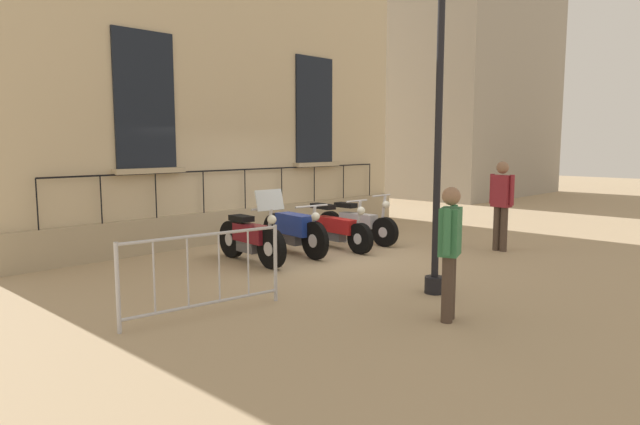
# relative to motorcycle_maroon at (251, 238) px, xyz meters

# --- Properties ---
(ground_plane) EXTENTS (60.00, 60.00, 0.00)m
(ground_plane) POSITION_rel_motorcycle_maroon_xyz_m (0.39, 1.51, -0.44)
(ground_plane) COLOR tan
(building_facade) EXTENTS (0.82, 10.43, 7.33)m
(building_facade) POSITION_rel_motorcycle_maroon_xyz_m (-2.49, 1.51, 3.11)
(building_facade) COLOR #C6B28E
(building_facade) RESTS_ON ground_plane
(motorcycle_maroon) EXTENTS (1.96, 0.66, 1.36)m
(motorcycle_maroon) POSITION_rel_motorcycle_maroon_xyz_m (0.00, 0.00, 0.00)
(motorcycle_maroon) COLOR black
(motorcycle_maroon) RESTS_ON ground_plane
(motorcycle_blue) EXTENTS (2.05, 0.74, 1.00)m
(motorcycle_blue) POSITION_rel_motorcycle_maroon_xyz_m (-0.03, 1.08, 0.03)
(motorcycle_blue) COLOR black
(motorcycle_blue) RESTS_ON ground_plane
(motorcycle_red) EXTENTS (2.12, 0.58, 1.04)m
(motorcycle_red) POSITION_rel_motorcycle_maroon_xyz_m (0.13, 2.06, -0.05)
(motorcycle_red) COLOR black
(motorcycle_red) RESTS_ON ground_plane
(motorcycle_silver) EXTENTS (2.15, 0.57, 1.08)m
(motorcycle_silver) POSITION_rel_motorcycle_maroon_xyz_m (-0.01, 2.92, -0.05)
(motorcycle_silver) COLOR black
(motorcycle_silver) RESTS_ON ground_plane
(lamppost) EXTENTS (0.34, 0.34, 4.40)m
(lamppost) POSITION_rel_motorcycle_maroon_xyz_m (3.49, 0.54, 2.11)
(lamppost) COLOR black
(lamppost) RESTS_ON ground_plane
(crowd_barrier) EXTENTS (0.33, 2.15, 1.05)m
(crowd_barrier) POSITION_rel_motorcycle_maroon_xyz_m (2.02, -2.37, 0.12)
(crowd_barrier) COLOR #B7B7BF
(crowd_barrier) RESTS_ON ground_plane
(bollard) EXTENTS (0.18, 0.18, 0.84)m
(bollard) POSITION_rel_motorcycle_maroon_xyz_m (1.77, 3.75, -0.02)
(bollard) COLOR black
(bollard) RESTS_ON ground_plane
(pedestrian_standing) EXTENTS (0.33, 0.50, 1.63)m
(pedestrian_standing) POSITION_rel_motorcycle_maroon_xyz_m (4.29, -0.41, 0.47)
(pedestrian_standing) COLOR #47382D
(pedestrian_standing) RESTS_ON ground_plane
(pedestrian_walking) EXTENTS (0.53, 0.25, 1.78)m
(pedestrian_walking) POSITION_rel_motorcycle_maroon_xyz_m (2.67, 4.17, 0.58)
(pedestrian_walking) COLOR #47382D
(pedestrian_walking) RESTS_ON ground_plane
(distant_building) EXTENTS (5.34, 7.77, 12.85)m
(distant_building) POSITION_rel_motorcycle_maroon_xyz_m (-4.61, 15.15, 5.98)
(distant_building) COLOR #9E9384
(distant_building) RESTS_ON ground_plane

